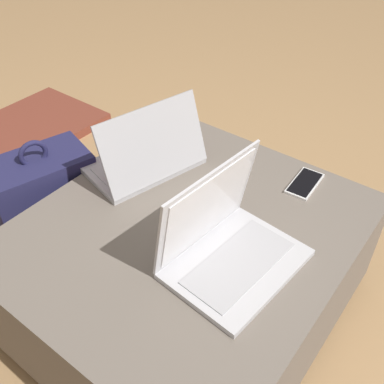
% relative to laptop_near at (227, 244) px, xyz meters
% --- Properties ---
extents(ground_plane, '(14.00, 14.00, 0.00)m').
position_rel_laptop_near_xyz_m(ground_plane, '(0.04, 0.15, -0.44)').
color(ground_plane, tan).
extents(ottoman, '(0.92, 0.81, 0.39)m').
position_rel_laptop_near_xyz_m(ottoman, '(0.04, 0.15, -0.24)').
color(ottoman, '#3D3832').
rests_on(ottoman, ground_plane).
extents(laptop_near, '(0.35, 0.28, 0.26)m').
position_rel_laptop_near_xyz_m(laptop_near, '(0.00, 0.00, 0.00)').
color(laptop_near, silver).
rests_on(laptop_near, ottoman).
extents(laptop_far, '(0.39, 0.30, 0.23)m').
position_rel_laptop_near_xyz_m(laptop_far, '(0.16, 0.41, -0.01)').
color(laptop_far, '#B7B7BC').
rests_on(laptop_far, ottoman).
extents(cell_phone, '(0.15, 0.08, 0.01)m').
position_rel_laptop_near_xyz_m(cell_phone, '(0.39, -0.02, -0.05)').
color(cell_phone, white).
rests_on(cell_phone, ottoman).
extents(backpack, '(0.36, 0.32, 0.49)m').
position_rel_laptop_near_xyz_m(backpack, '(-0.04, 0.69, -0.24)').
color(backpack, '#23234C').
rests_on(backpack, ground_plane).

